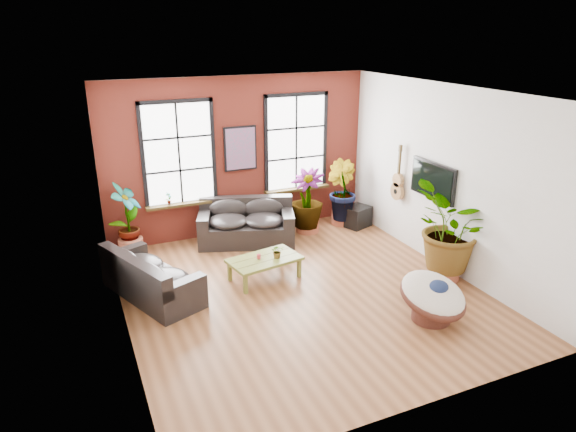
{
  "coord_description": "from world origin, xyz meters",
  "views": [
    {
      "loc": [
        -3.5,
        -7.33,
        4.46
      ],
      "look_at": [
        0.0,
        0.6,
        1.25
      ],
      "focal_mm": 32.0,
      "sensor_mm": 36.0,
      "label": 1
    }
  ],
  "objects_px": {
    "sofa_left": "(149,278)",
    "papasan_chair": "(433,297)",
    "coffee_table": "(264,261)",
    "sofa_back": "(246,223)"
  },
  "relations": [
    {
      "from": "sofa_left",
      "to": "papasan_chair",
      "type": "xyz_separation_m",
      "value": [
        4.02,
        -2.59,
        0.05
      ]
    },
    {
      "from": "coffee_table",
      "to": "papasan_chair",
      "type": "relative_size",
      "value": 1.01
    },
    {
      "from": "papasan_chair",
      "to": "sofa_left",
      "type": "bearing_deg",
      "value": 126.77
    },
    {
      "from": "sofa_back",
      "to": "coffee_table",
      "type": "bearing_deg",
      "value": -79.49
    },
    {
      "from": "sofa_back",
      "to": "papasan_chair",
      "type": "relative_size",
      "value": 1.61
    },
    {
      "from": "sofa_left",
      "to": "coffee_table",
      "type": "xyz_separation_m",
      "value": [
        2.08,
        -0.17,
        0.0
      ]
    },
    {
      "from": "coffee_table",
      "to": "sofa_left",
      "type": "bearing_deg",
      "value": 165.33
    },
    {
      "from": "sofa_back",
      "to": "papasan_chair",
      "type": "xyz_separation_m",
      "value": [
        1.65,
        -4.26,
        -0.01
      ]
    },
    {
      "from": "coffee_table",
      "to": "papasan_chair",
      "type": "xyz_separation_m",
      "value": [
        1.94,
        -2.42,
        0.05
      ]
    },
    {
      "from": "sofa_back",
      "to": "papasan_chair",
      "type": "height_order",
      "value": "sofa_back"
    }
  ]
}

